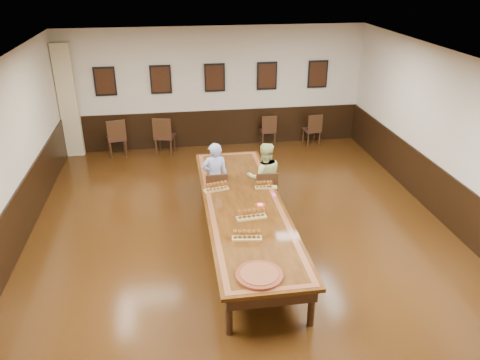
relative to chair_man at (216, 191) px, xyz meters
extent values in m
cube|color=black|center=(0.39, -1.17, -0.47)|extent=(8.00, 10.00, 0.02)
cube|color=white|center=(0.39, -1.17, 2.75)|extent=(8.00, 10.00, 0.02)
cube|color=beige|center=(0.39, 3.84, 1.14)|extent=(8.00, 0.02, 3.20)
cube|color=beige|center=(4.40, -1.17, 1.14)|extent=(0.02, 10.00, 3.20)
imported|color=#5071C9|center=(0.00, 0.10, 0.27)|extent=(0.54, 0.36, 1.47)
imported|color=#D7E28D|center=(0.99, -0.02, 0.27)|extent=(0.73, 0.57, 1.45)
cube|color=#EA4EAE|center=(0.99, -0.89, 0.30)|extent=(0.07, 0.14, 0.01)
cube|color=tan|center=(-3.36, 3.65, 0.99)|extent=(0.45, 0.18, 2.90)
cube|color=black|center=(0.39, 3.81, 0.04)|extent=(7.98, 0.04, 1.00)
cube|color=black|center=(-3.59, -1.17, 0.04)|extent=(0.04, 9.98, 1.00)
cube|color=black|center=(4.37, -1.17, 0.04)|extent=(0.04, 9.98, 1.00)
cube|color=#321A08|center=(0.39, -1.17, 0.26)|extent=(1.40, 5.00, 0.06)
cube|color=#9A5932|center=(0.39, -1.17, 0.29)|extent=(1.28, 4.88, 0.00)
cube|color=#321A08|center=(0.39, -1.17, 0.29)|extent=(1.10, 4.70, 0.00)
cube|color=black|center=(0.39, -1.17, 0.11)|extent=(1.25, 4.85, 0.18)
cylinder|color=black|center=(-0.19, -3.49, -0.12)|extent=(0.10, 0.10, 0.69)
cylinder|color=black|center=(0.97, -3.49, -0.12)|extent=(0.10, 0.10, 0.69)
cylinder|color=black|center=(-0.19, 1.15, -0.12)|extent=(0.10, 0.10, 0.69)
cylinder|color=black|center=(0.97, 1.15, -0.12)|extent=(0.10, 0.10, 0.69)
cube|color=black|center=(-2.41, 3.77, 1.44)|extent=(0.54, 0.03, 0.74)
cube|color=black|center=(-2.41, 3.75, 1.44)|extent=(0.46, 0.01, 0.64)
cube|color=black|center=(-1.01, 3.77, 1.44)|extent=(0.54, 0.03, 0.74)
cube|color=black|center=(-1.01, 3.75, 1.44)|extent=(0.46, 0.01, 0.64)
cube|color=black|center=(0.39, 3.77, 1.44)|extent=(0.54, 0.03, 0.74)
cube|color=black|center=(0.39, 3.75, 1.44)|extent=(0.46, 0.01, 0.64)
cube|color=black|center=(1.79, 3.77, 1.44)|extent=(0.54, 0.03, 0.74)
cube|color=black|center=(1.79, 3.75, 1.44)|extent=(0.46, 0.01, 0.64)
cube|color=black|center=(3.19, 3.77, 1.44)|extent=(0.54, 0.03, 0.74)
cube|color=black|center=(3.19, 3.75, 1.44)|extent=(0.46, 0.01, 0.64)
cube|color=#A48445|center=(-0.04, -0.54, 0.31)|extent=(0.50, 0.25, 0.03)
cube|color=#A48445|center=(0.91, -0.58, 0.30)|extent=(0.43, 0.17, 0.03)
cube|color=#A48445|center=(0.43, -1.67, 0.31)|extent=(0.52, 0.21, 0.03)
cube|color=#A48445|center=(0.25, -2.31, 0.31)|extent=(0.48, 0.20, 0.03)
cylinder|color=red|center=(0.66, -1.25, 0.30)|extent=(0.19, 0.19, 0.02)
cylinder|color=silver|center=(0.66, -1.25, 0.31)|extent=(0.10, 0.10, 0.01)
cylinder|color=#5D2212|center=(0.27, -3.26, 0.31)|extent=(0.81, 0.81, 0.04)
cylinder|color=#9A5932|center=(0.27, -3.26, 0.34)|extent=(0.65, 0.65, 0.01)
camera|label=1|loc=(-0.78, -8.41, 4.23)|focal=35.00mm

